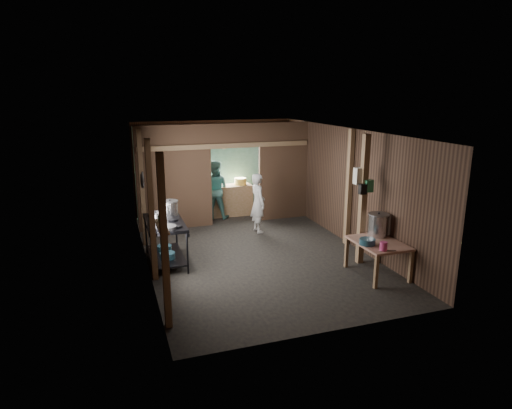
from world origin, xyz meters
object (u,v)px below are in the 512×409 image
object	(u,v)px
gas_range	(166,242)
cook	(258,203)
stock_pot	(378,225)
pink_bucket	(384,246)
stove_pot_large	(170,209)
yellow_tub	(240,181)
prep_table	(377,258)

from	to	relation	value
gas_range	cook	distance (m)	2.80
stock_pot	pink_bucket	world-z (taller)	stock_pot
stove_pot_large	pink_bucket	world-z (taller)	stove_pot_large
yellow_tub	stock_pot	bearing A→B (deg)	-72.81
prep_table	pink_bucket	xyz separation A→B (m)	(-0.18, -0.42, 0.41)
stove_pot_large	yellow_tub	world-z (taller)	stove_pot_large
pink_bucket	gas_range	bearing A→B (deg)	147.04
pink_bucket	yellow_tub	distance (m)	5.42
gas_range	stove_pot_large	distance (m)	0.71
gas_range	yellow_tub	size ratio (longest dim) A/B	4.44
prep_table	yellow_tub	distance (m)	5.09
yellow_tub	cook	xyz separation A→B (m)	(-0.05, -1.67, -0.21)
gas_range	yellow_tub	distance (m)	3.95
stock_pot	pink_bucket	size ratio (longest dim) A/B	2.93
stock_pot	pink_bucket	distance (m)	0.83
stove_pot_large	cook	size ratio (longest dim) A/B	0.24
prep_table	pink_bucket	bearing A→B (deg)	-113.61
prep_table	cook	distance (m)	3.50
gas_range	stove_pot_large	bearing A→B (deg)	64.53
gas_range	yellow_tub	xyz separation A→B (m)	(2.48, 3.03, 0.50)
prep_table	yellow_tub	xyz separation A→B (m)	(-1.23, 4.90, 0.62)
pink_bucket	yellow_tub	xyz separation A→B (m)	(-1.05, 5.32, 0.21)
stove_pot_large	gas_range	bearing A→B (deg)	-115.47
prep_table	cook	xyz separation A→B (m)	(-1.28, 3.23, 0.40)
gas_range	stock_pot	world-z (taller)	stock_pot
stove_pot_large	cook	world-z (taller)	cook
stock_pot	stove_pot_large	bearing A→B (deg)	152.87
stove_pot_large	pink_bucket	bearing A→B (deg)	-38.22
gas_range	pink_bucket	bearing A→B (deg)	-32.96
pink_bucket	stove_pot_large	bearing A→B (deg)	141.78
stock_pot	cook	world-z (taller)	cook
pink_bucket	cook	world-z (taller)	cook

